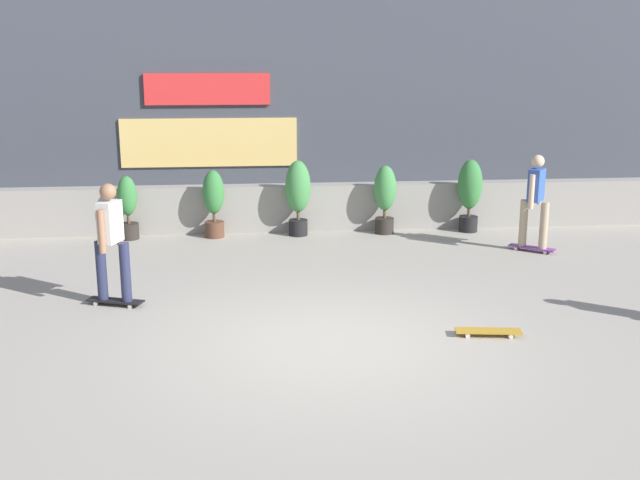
{
  "coord_description": "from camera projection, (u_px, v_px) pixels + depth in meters",
  "views": [
    {
      "loc": [
        -0.96,
        -8.36,
        3.35
      ],
      "look_at": [
        0.0,
        1.5,
        0.9
      ],
      "focal_mm": 42.15,
      "sensor_mm": 36.0,
      "label": 1
    }
  ],
  "objects": [
    {
      "name": "potted_plant_3",
      "position": [
        385.0,
        196.0,
        14.32
      ],
      "size": [
        0.42,
        0.42,
        1.31
      ],
      "color": "#2D2823",
      "rests_on": "ground"
    },
    {
      "name": "potted_plant_1",
      "position": [
        214.0,
        201.0,
        14.02
      ],
      "size": [
        0.4,
        0.4,
        1.27
      ],
      "color": "brown",
      "rests_on": "ground"
    },
    {
      "name": "planter_wall",
      "position": [
        298.0,
        207.0,
        14.67
      ],
      "size": [
        18.0,
        0.4,
        0.9
      ],
      "primitive_type": "cube",
      "color": "gray",
      "rests_on": "ground"
    },
    {
      "name": "potted_plant_2",
      "position": [
        298.0,
        193.0,
        14.14
      ],
      "size": [
        0.48,
        0.48,
        1.43
      ],
      "color": "black",
      "rests_on": "ground"
    },
    {
      "name": "potted_plant_0",
      "position": [
        128.0,
        206.0,
        13.89
      ],
      "size": [
        0.36,
        0.36,
        1.19
      ],
      "color": "#2D2823",
      "rests_on": "ground"
    },
    {
      "name": "building_backdrop",
      "position": [
        285.0,
        59.0,
        17.86
      ],
      "size": [
        20.0,
        2.08,
        6.5
      ],
      "color": "#424751",
      "rests_on": "ground"
    },
    {
      "name": "skater_mid_plaza",
      "position": [
        535.0,
        198.0,
        12.93
      ],
      "size": [
        0.75,
        0.66,
        1.7
      ],
      "color": "#72338C",
      "rests_on": "ground"
    },
    {
      "name": "skater_by_wall_right",
      "position": [
        111.0,
        239.0,
        10.1
      ],
      "size": [
        0.82,
        0.53,
        1.7
      ],
      "color": "black",
      "rests_on": "ground"
    },
    {
      "name": "potted_plant_4",
      "position": [
        470.0,
        191.0,
        14.45
      ],
      "size": [
        0.47,
        0.47,
        1.41
      ],
      "color": "black",
      "rests_on": "ground"
    },
    {
      "name": "ground_plane",
      "position": [
        332.0,
        343.0,
        8.98
      ],
      "size": [
        48.0,
        48.0,
        0.0
      ],
      "primitive_type": "plane",
      "color": "#A8A093"
    },
    {
      "name": "skateboard_near_camera",
      "position": [
        488.0,
        331.0,
        9.18
      ],
      "size": [
        0.82,
        0.31,
        0.08
      ],
      "color": "#BF8C26",
      "rests_on": "ground"
    }
  ]
}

